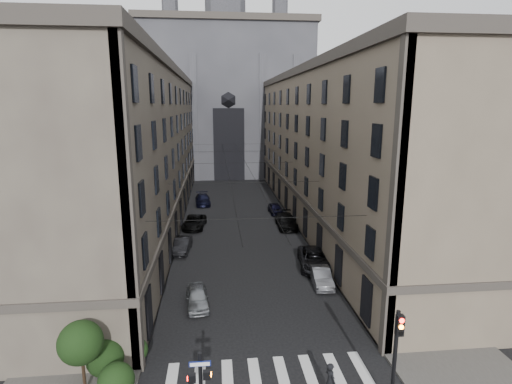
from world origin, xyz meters
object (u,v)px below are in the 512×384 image
object	(u,v)px
car_left_midnear	(182,245)
car_left_far	(203,200)
pedestrian	(330,381)
car_right_midfar	(286,221)
car_left_near	(197,297)
car_right_far	(275,209)
car_right_near	(321,277)
traffic_light_right	(396,349)
car_left_midfar	(194,222)
gothic_tower	(226,90)
car_right_midnear	(314,259)

from	to	relation	value
car_left_midnear	car_left_far	world-z (taller)	car_left_far
pedestrian	car_right_midfar	bearing A→B (deg)	-24.12
car_left_near	pedestrian	distance (m)	12.46
car_right_far	car_left_far	bearing A→B (deg)	145.90
car_right_near	car_right_far	xyz separation A→B (m)	(-0.44, 22.32, -0.00)
car_right_midfar	car_right_far	bearing A→B (deg)	94.35
car_left_far	car_right_far	distance (m)	11.80
car_left_midnear	pedestrian	world-z (taller)	pedestrian
traffic_light_right	car_left_midnear	size ratio (longest dim) A/B	1.19
car_left_far	car_right_near	size ratio (longest dim) A/B	1.24
traffic_light_right	car_left_midfar	world-z (taller)	traffic_light_right
gothic_tower	traffic_light_right	world-z (taller)	gothic_tower
car_right_far	pedestrian	size ratio (longest dim) A/B	2.07
car_right_midnear	car_right_far	distance (m)	18.78
traffic_light_right	car_right_midnear	xyz separation A→B (m)	(0.50, 17.47, -2.48)
car_right_midnear	car_right_midfar	size ratio (longest dim) A/B	1.06
car_left_near	car_right_midnear	distance (m)	11.98
traffic_light_right	car_left_far	world-z (taller)	traffic_light_right
car_left_near	car_right_far	bearing A→B (deg)	63.21
pedestrian	car_left_midnear	bearing A→B (deg)	4.28
car_left_midnear	car_left_midfar	xyz separation A→B (m)	(0.83, 8.00, 0.01)
car_left_midnear	car_right_midfar	xyz separation A→B (m)	(11.91, 7.15, 0.08)
car_left_midnear	car_left_midfar	size ratio (longest dim) A/B	0.83
car_left_far	car_right_midnear	world-z (taller)	car_right_midnear
car_left_near	pedestrian	world-z (taller)	pedestrian
car_right_midfar	pedestrian	distance (m)	28.89
pedestrian	traffic_light_right	bearing A→B (deg)	-129.77
gothic_tower	car_left_midfar	size ratio (longest dim) A/B	11.01
car_left_midnear	car_right_midfar	distance (m)	13.89
gothic_tower	car_right_far	bearing A→B (deg)	-81.74
pedestrian	car_right_midnear	bearing A→B (deg)	-29.68
car_right_midfar	car_left_near	bearing A→B (deg)	-117.11
car_right_midfar	car_right_midnear	bearing A→B (deg)	-87.09
car_left_midfar	car_right_near	size ratio (longest dim) A/B	1.25
traffic_light_right	car_left_near	world-z (taller)	traffic_light_right
gothic_tower	traffic_light_right	size ratio (longest dim) A/B	11.15
car_right_near	gothic_tower	bearing A→B (deg)	99.43
gothic_tower	pedestrian	distance (m)	73.95
pedestrian	car_left_midfar	bearing A→B (deg)	-2.93
gothic_tower	car_left_near	size ratio (longest dim) A/B	14.34
car_right_near	car_left_far	bearing A→B (deg)	114.00
car_right_near	car_right_midfar	distance (m)	15.92
car_left_far	car_right_near	bearing A→B (deg)	-74.46
gothic_tower	car_left_midfar	bearing A→B (deg)	-97.22
car_right_midfar	car_left_midnear	bearing A→B (deg)	-147.93
traffic_light_right	car_right_midnear	distance (m)	17.65
car_right_midnear	car_right_far	bearing A→B (deg)	99.29
traffic_light_right	car_left_near	distance (m)	15.22
traffic_light_right	car_right_midnear	size ratio (longest dim) A/B	0.89
traffic_light_right	car_right_near	xyz separation A→B (m)	(0.18, 13.91, -2.60)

